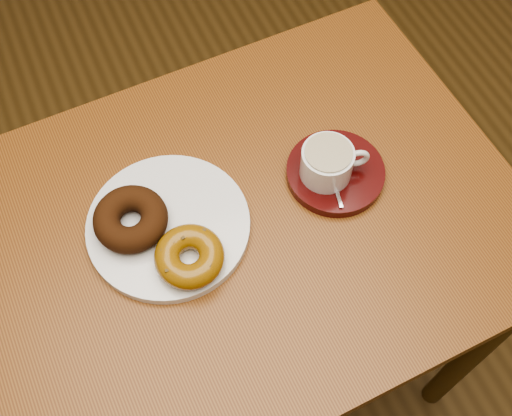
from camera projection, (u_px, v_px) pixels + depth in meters
name	position (u px, v px, depth m)	size (l,w,h in m)	color
ground	(248.00, 394.00, 1.72)	(6.00, 6.00, 0.00)	#543C1A
cafe_table	(246.00, 254.00, 1.15)	(0.91, 0.70, 0.84)	brown
donut_plate	(168.00, 226.00, 1.01)	(0.26, 0.26, 0.02)	silver
donut_cinnamon	(131.00, 219.00, 0.99)	(0.12, 0.12, 0.04)	#33190A
donut_caramel	(189.00, 256.00, 0.96)	(0.14, 0.14, 0.04)	#83560E
saucer	(335.00, 173.00, 1.06)	(0.16, 0.16, 0.02)	#350807
coffee_cup	(328.00, 162.00, 1.03)	(0.11, 0.08, 0.06)	silver
teaspoon	(330.00, 169.00, 1.05)	(0.03, 0.10, 0.01)	silver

